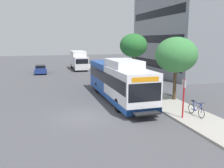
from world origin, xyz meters
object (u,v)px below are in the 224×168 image
object	(u,v)px
bicycle_parked	(196,110)
street_tree_mid_block	(133,46)
street_tree_near_stop	(176,55)
transit_bus	(118,81)
box_truck_background	(79,60)
parked_car_far_lane	(41,69)
bus_stop_sign_pole	(184,96)

from	to	relation	value
bicycle_parked	street_tree_mid_block	world-z (taller)	street_tree_mid_block
street_tree_near_stop	transit_bus	bearing A→B (deg)	157.01
transit_bus	box_truck_background	distance (m)	22.43
bicycle_parked	box_truck_background	distance (m)	28.97
street_tree_near_stop	box_truck_background	world-z (taller)	street_tree_near_stop
transit_bus	street_tree_near_stop	world-z (taller)	street_tree_near_stop
transit_bus	box_truck_background	bearing A→B (deg)	90.16
parked_car_far_lane	bicycle_parked	bearing A→B (deg)	-68.29
street_tree_mid_block	box_truck_background	distance (m)	16.54
transit_bus	street_tree_mid_block	world-z (taller)	street_tree_mid_block
bus_stop_sign_pole	bicycle_parked	size ratio (longest dim) A/B	1.48
box_truck_background	parked_car_far_lane	bearing A→B (deg)	-154.60
transit_bus	parked_car_far_lane	bearing A→B (deg)	108.92
street_tree_near_stop	street_tree_mid_block	size ratio (longest dim) A/B	0.92
street_tree_near_stop	street_tree_mid_block	world-z (taller)	street_tree_mid_block
transit_bus	street_tree_near_stop	xyz separation A→B (m)	(4.52, -1.92, 2.28)
street_tree_mid_block	transit_bus	bearing A→B (deg)	-121.51
transit_bus	bicycle_parked	xyz separation A→B (m)	(3.57, -6.29, -1.14)
bicycle_parked	box_truck_background	bearing A→B (deg)	97.21
parked_car_far_lane	box_truck_background	size ratio (longest dim) A/B	0.64
street_tree_mid_block	parked_car_far_lane	bearing A→B (deg)	130.24
transit_bus	box_truck_background	size ratio (longest dim) A/B	1.75
bus_stop_sign_pole	street_tree_mid_block	distance (m)	13.51
bicycle_parked	parked_car_far_lane	world-z (taller)	parked_car_far_lane
street_tree_near_stop	parked_car_far_lane	bearing A→B (deg)	117.69
bicycle_parked	box_truck_background	size ratio (longest dim) A/B	0.25
transit_bus	bicycle_parked	distance (m)	7.32
street_tree_mid_block	bicycle_parked	bearing A→B (deg)	-92.26
street_tree_near_stop	parked_car_far_lane	size ratio (longest dim) A/B	1.19
bus_stop_sign_pole	street_tree_near_stop	bearing A→B (deg)	65.06
bus_stop_sign_pole	street_tree_near_stop	size ratio (longest dim) A/B	0.49
transit_bus	parked_car_far_lane	distance (m)	20.44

